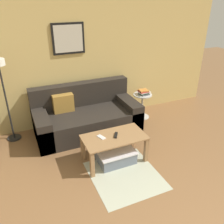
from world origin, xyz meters
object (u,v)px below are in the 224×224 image
object	(u,v)px
side_table	(142,103)
couch	(86,117)
remote_control	(116,135)
cell_phone	(101,137)
floor_lamp	(2,85)
book_stack	(144,92)
storage_bin	(115,155)
coffee_table	(114,141)

from	to	relation	value
side_table	couch	bearing A→B (deg)	-177.97
remote_control	cell_phone	world-z (taller)	remote_control
floor_lamp	book_stack	size ratio (longest dim) A/B	6.17
side_table	book_stack	bearing A→B (deg)	-33.23
side_table	remote_control	bearing A→B (deg)	-135.24
cell_phone	couch	bearing A→B (deg)	66.30
couch	remote_control	xyz separation A→B (m)	(0.14, -1.02, 0.15)
couch	cell_phone	distance (m)	0.99
storage_bin	floor_lamp	world-z (taller)	floor_lamp
coffee_table	cell_phone	bearing A→B (deg)	162.54
storage_bin	remote_control	bearing A→B (deg)	50.95
couch	floor_lamp	bearing A→B (deg)	177.55
book_stack	coffee_table	bearing A→B (deg)	-136.44
book_stack	cell_phone	bearing A→B (deg)	-142.29
side_table	cell_phone	world-z (taller)	side_table
coffee_table	storage_bin	bearing A→B (deg)	-68.44
coffee_table	floor_lamp	distance (m)	1.90
side_table	coffee_table	bearing A→B (deg)	-135.76
coffee_table	floor_lamp	world-z (taller)	floor_lamp
couch	storage_bin	xyz separation A→B (m)	(0.11, -1.05, -0.18)
coffee_table	couch	bearing A→B (deg)	95.77
floor_lamp	cell_phone	distance (m)	1.70
floor_lamp	book_stack	bearing A→B (deg)	-0.50
side_table	cell_phone	distance (m)	1.65
coffee_table	remote_control	xyz separation A→B (m)	(0.03, 0.01, 0.09)
book_stack	remote_control	xyz separation A→B (m)	(-1.09, -1.05, -0.12)
storage_bin	book_stack	world-z (taller)	book_stack
coffee_table	remote_control	world-z (taller)	remote_control
storage_bin	cell_phone	distance (m)	0.39
coffee_table	side_table	bearing A→B (deg)	44.24
side_table	remote_control	distance (m)	1.52
floor_lamp	side_table	world-z (taller)	floor_lamp
floor_lamp	coffee_table	bearing A→B (deg)	-38.35
storage_bin	book_stack	size ratio (longest dim) A/B	2.33
storage_bin	floor_lamp	size ratio (longest dim) A/B	0.38
cell_phone	storage_bin	bearing A→B (deg)	-40.86
couch	coffee_table	distance (m)	1.04
floor_lamp	side_table	size ratio (longest dim) A/B	2.93
storage_bin	remote_control	distance (m)	0.34
coffee_table	storage_bin	xyz separation A→B (m)	(0.01, -0.02, -0.24)
floor_lamp	book_stack	xyz separation A→B (m)	(2.50, -0.02, -0.51)
couch	cell_phone	world-z (taller)	couch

